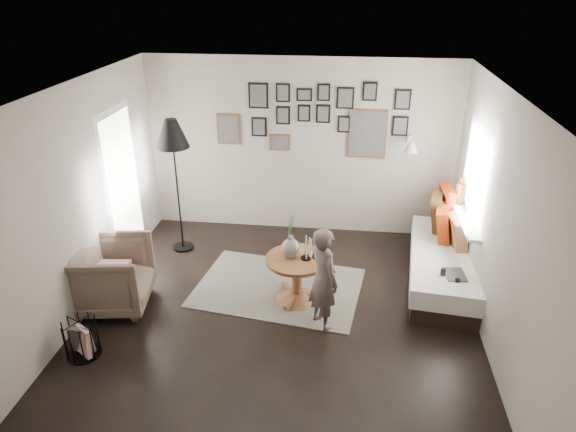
# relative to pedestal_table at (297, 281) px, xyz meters

# --- Properties ---
(ground) EXTENTS (4.80, 4.80, 0.00)m
(ground) POSITION_rel_pedestal_table_xyz_m (-0.17, -0.44, -0.27)
(ground) COLOR black
(ground) RESTS_ON ground
(wall_back) EXTENTS (4.50, 0.00, 4.50)m
(wall_back) POSITION_rel_pedestal_table_xyz_m (-0.17, 1.96, 1.03)
(wall_back) COLOR #A39B8F
(wall_back) RESTS_ON ground
(wall_front) EXTENTS (4.50, 0.00, 4.50)m
(wall_front) POSITION_rel_pedestal_table_xyz_m (-0.17, -2.84, 1.03)
(wall_front) COLOR #A39B8F
(wall_front) RESTS_ON ground
(wall_left) EXTENTS (0.00, 4.80, 4.80)m
(wall_left) POSITION_rel_pedestal_table_xyz_m (-2.42, -0.44, 1.03)
(wall_left) COLOR #A39B8F
(wall_left) RESTS_ON ground
(wall_right) EXTENTS (0.00, 4.80, 4.80)m
(wall_right) POSITION_rel_pedestal_table_xyz_m (2.08, -0.44, 1.03)
(wall_right) COLOR #A39B8F
(wall_right) RESTS_ON ground
(ceiling) EXTENTS (4.80, 4.80, 0.00)m
(ceiling) POSITION_rel_pedestal_table_xyz_m (-0.17, -0.44, 2.33)
(ceiling) COLOR white
(ceiling) RESTS_ON wall_back
(door_left) EXTENTS (0.00, 2.14, 2.14)m
(door_left) POSITION_rel_pedestal_table_xyz_m (-2.40, 0.76, 0.78)
(door_left) COLOR white
(door_left) RESTS_ON wall_left
(window_right) EXTENTS (0.15, 1.32, 1.30)m
(window_right) POSITION_rel_pedestal_table_xyz_m (2.01, 0.90, 0.66)
(window_right) COLOR white
(window_right) RESTS_ON wall_right
(gallery_wall) EXTENTS (2.74, 0.03, 1.08)m
(gallery_wall) POSITION_rel_pedestal_table_xyz_m (0.12, 1.94, 1.47)
(gallery_wall) COLOR brown
(gallery_wall) RESTS_ON wall_back
(wall_sconce) EXTENTS (0.18, 0.36, 0.16)m
(wall_sconce) POSITION_rel_pedestal_table_xyz_m (1.38, 1.70, 1.19)
(wall_sconce) COLOR white
(wall_sconce) RESTS_ON wall_back
(rug) EXTENTS (2.20, 1.69, 0.01)m
(rug) POSITION_rel_pedestal_table_xyz_m (-0.26, 0.23, -0.27)
(rug) COLOR #B3B19D
(rug) RESTS_ON ground
(pedestal_table) EXTENTS (0.75, 0.75, 0.59)m
(pedestal_table) POSITION_rel_pedestal_table_xyz_m (0.00, 0.00, 0.00)
(pedestal_table) COLOR brown
(pedestal_table) RESTS_ON ground
(vase) EXTENTS (0.21, 0.21, 0.53)m
(vase) POSITION_rel_pedestal_table_xyz_m (-0.08, 0.02, 0.48)
(vase) COLOR black
(vase) RESTS_ON pedestal_table
(candles) EXTENTS (0.13, 0.13, 0.28)m
(candles) POSITION_rel_pedestal_table_xyz_m (0.11, 0.00, 0.45)
(candles) COLOR black
(candles) RESTS_ON pedestal_table
(daybed) EXTENTS (1.09, 2.12, 0.99)m
(daybed) POSITION_rel_pedestal_table_xyz_m (1.84, 0.70, 0.04)
(daybed) COLOR black
(daybed) RESTS_ON ground
(magazine_on_daybed) EXTENTS (0.24, 0.32, 0.02)m
(magazine_on_daybed) POSITION_rel_pedestal_table_xyz_m (1.83, 0.05, 0.19)
(magazine_on_daybed) COLOR black
(magazine_on_daybed) RESTS_ON daybed
(armchair) EXTENTS (1.01, 0.99, 0.81)m
(armchair) POSITION_rel_pedestal_table_xyz_m (-2.17, -0.36, 0.13)
(armchair) COLOR brown
(armchair) RESTS_ON ground
(armchair_cushion) EXTENTS (0.41, 0.42, 0.17)m
(armchair_cushion) POSITION_rel_pedestal_table_xyz_m (-2.17, -0.31, 0.21)
(armchair_cushion) COLOR silver
(armchair_cushion) RESTS_ON armchair
(floor_lamp) EXTENTS (0.45, 0.45, 1.91)m
(floor_lamp) POSITION_rel_pedestal_table_xyz_m (-1.78, 1.10, 1.37)
(floor_lamp) COLOR black
(floor_lamp) RESTS_ON ground
(magazine_basket) EXTENTS (0.44, 0.44, 0.42)m
(magazine_basket) POSITION_rel_pedestal_table_xyz_m (-2.11, -1.26, -0.07)
(magazine_basket) COLOR black
(magazine_basket) RESTS_ON ground
(demijohn_large) EXTENTS (0.36, 0.36, 0.54)m
(demijohn_large) POSITION_rel_pedestal_table_xyz_m (1.69, 0.04, -0.06)
(demijohn_large) COLOR black
(demijohn_large) RESTS_ON ground
(demijohn_small) EXTENTS (0.31, 0.31, 0.49)m
(demijohn_small) POSITION_rel_pedestal_table_xyz_m (1.83, -0.08, -0.09)
(demijohn_small) COLOR black
(demijohn_small) RESTS_ON ground
(child) EXTENTS (0.50, 0.53, 1.22)m
(child) POSITION_rel_pedestal_table_xyz_m (0.33, -0.45, 0.34)
(child) COLOR #60504C
(child) RESTS_ON ground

